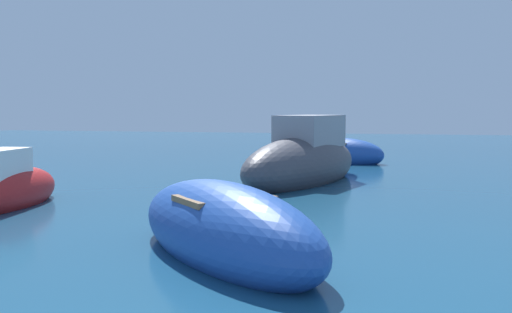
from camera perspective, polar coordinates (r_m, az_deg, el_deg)
moored_boat_0 at (r=15.60m, az=4.78°, el=-0.49°), size 3.44×6.07×2.19m
moored_boat_5 at (r=7.80m, az=-3.19°, el=-7.36°), size 4.05×4.11×1.33m
moored_boat_6 at (r=12.79m, az=-23.63°, el=-2.99°), size 1.44×3.30×1.43m
moored_boat_8 at (r=21.29m, az=8.72°, el=0.27°), size 3.38×2.21×1.18m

